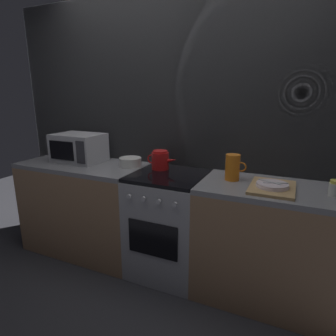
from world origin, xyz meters
The scene contains 11 objects.
ground_plane centered at (0.00, 0.00, 0.00)m, with size 8.00×8.00×0.00m, color #2D2D33.
back_wall centered at (0.00, 0.32, 1.20)m, with size 3.60×0.05×2.40m.
counter_left centered at (-0.90, 0.00, 0.45)m, with size 1.20×0.60×0.90m.
stove_unit centered at (0.00, 0.00, 0.45)m, with size 0.60×0.63×0.90m.
counter_right centered at (0.90, 0.00, 0.45)m, with size 1.20×0.60×0.90m.
microwave centered at (-0.97, 0.05, 1.04)m, with size 0.46×0.35×0.27m.
kettle centered at (-0.13, 0.11, 0.98)m, with size 0.28×0.15×0.17m.
mixing_bowl centered at (-0.42, 0.09, 0.94)m, with size 0.20×0.20×0.08m, color silver.
pitcher centered at (0.51, 0.05, 1.00)m, with size 0.16×0.11×0.20m.
dish_pile centered at (0.82, -0.05, 0.92)m, with size 0.30×0.40×0.06m.
spice_jar centered at (1.20, -0.03, 0.95)m, with size 0.08×0.08×0.10m.
Camera 1 is at (0.93, -2.07, 1.55)m, focal length 30.57 mm.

